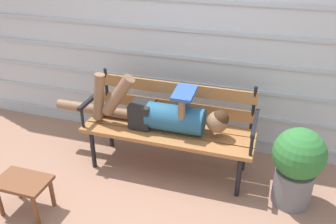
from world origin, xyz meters
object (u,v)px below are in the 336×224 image
reclining_person (159,113)px  footstool (23,186)px  potted_plant (297,164)px  park_bench (170,122)px

reclining_person → footstool: bearing=-133.4°
reclining_person → potted_plant: reclining_person is taller
park_bench → potted_plant: size_ratio=2.24×
park_bench → footstool: 1.37m
footstool → park_bench: bearing=46.0°
park_bench → potted_plant: bearing=-10.1°
reclining_person → potted_plant: size_ratio=2.45×
reclining_person → potted_plant: (1.23, -0.13, -0.20)m
park_bench → reclining_person: bearing=-140.2°
park_bench → reclining_person: (-0.09, -0.07, 0.11)m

